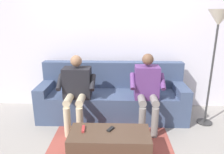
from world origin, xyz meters
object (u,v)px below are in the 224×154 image
couch (112,98)px  remote_black (111,129)px  floor_lamp (218,26)px  coffee_table (110,145)px  remote_red (83,129)px  person_right_seated (77,87)px  person_left_seated (147,87)px

couch → remote_black: couch is taller
remote_black → floor_lamp: (-1.50, -0.86, 1.17)m
floor_lamp → couch: bearing=-8.5°
coffee_table → remote_red: bearing=-9.1°
coffee_table → person_right_seated: 1.06m
person_right_seated → couch: bearing=-146.5°
person_left_seated → floor_lamp: 1.33m
person_left_seated → person_right_seated: (1.07, 0.00, -0.01)m
coffee_table → person_left_seated: person_left_seated is taller
coffee_table → person_right_seated: size_ratio=0.87×
person_left_seated → person_right_seated: 1.07m
couch → remote_red: (0.32, 1.10, 0.05)m
coffee_table → person_right_seated: (0.53, -0.80, 0.46)m
remote_red → remote_black: size_ratio=1.29×
couch → coffee_table: 1.16m
couch → person_right_seated: bearing=33.5°
couch → person_left_seated: bearing=146.6°
coffee_table → remote_red: remote_red is taller
couch → coffee_table: size_ratio=2.50×
floor_lamp → remote_red: bearing=25.4°
coffee_table → floor_lamp: floor_lamp is taller
couch → person_right_seated: 0.71m
person_right_seated → person_left_seated: bearing=-180.0°
person_right_seated → remote_black: size_ratio=9.86×
coffee_table → floor_lamp: 2.23m
person_left_seated → remote_black: size_ratio=10.13×
coffee_table → remote_red: size_ratio=6.65×
person_left_seated → remote_black: (0.52, 0.74, -0.28)m
couch → person_right_seated: person_right_seated is taller
coffee_table → floor_lamp: bearing=-148.6°
couch → person_left_seated: (-0.53, 0.35, 0.33)m
person_right_seated → remote_red: size_ratio=7.65×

